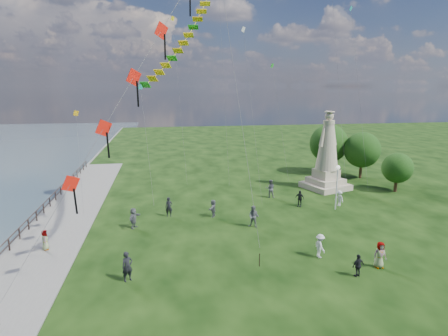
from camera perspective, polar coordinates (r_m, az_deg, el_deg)
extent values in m
cube|color=slate|center=(32.80, -28.92, -9.98)|extent=(0.30, 160.00, 0.60)
cube|color=slate|center=(30.17, -25.67, -11.04)|extent=(5.00, 60.00, 0.10)
cylinder|color=black|center=(30.74, -29.93, -10.15)|extent=(0.11, 0.11, 1.00)
cylinder|color=black|center=(32.49, -28.71, -8.84)|extent=(0.11, 0.11, 1.00)
cylinder|color=black|center=(34.26, -27.63, -7.67)|extent=(0.11, 0.11, 1.00)
cylinder|color=black|center=(36.06, -26.66, -6.61)|extent=(0.11, 0.11, 1.00)
cylinder|color=black|center=(37.87, -25.79, -5.65)|extent=(0.11, 0.11, 1.00)
cylinder|color=black|center=(39.71, -25.00, -4.78)|extent=(0.11, 0.11, 1.00)
cylinder|color=black|center=(41.56, -24.28, -3.98)|extent=(0.11, 0.11, 1.00)
cylinder|color=black|center=(43.42, -23.62, -3.25)|extent=(0.11, 0.11, 1.00)
cylinder|color=black|center=(45.30, -23.02, -2.58)|extent=(0.11, 0.11, 1.00)
cylinder|color=black|center=(47.18, -22.47, -1.97)|extent=(0.11, 0.11, 1.00)
cylinder|color=black|center=(49.08, -21.96, -1.40)|extent=(0.11, 0.11, 1.00)
cylinder|color=black|center=(50.98, -21.49, -0.87)|extent=(0.11, 0.11, 1.00)
cylinder|color=black|center=(52.89, -21.05, -0.38)|extent=(0.11, 0.11, 1.00)
cylinder|color=black|center=(54.81, -20.64, 0.07)|extent=(0.11, 0.11, 1.00)
cylinder|color=black|center=(56.73, -20.26, 0.50)|extent=(0.11, 0.11, 1.00)
cube|color=black|center=(32.33, -28.80, -8.05)|extent=(0.06, 52.00, 0.06)
cube|color=black|center=(32.47, -28.72, -8.76)|extent=(0.06, 52.00, 0.06)
cube|color=tan|center=(44.19, 15.18, -2.63)|extent=(5.45, 5.45, 0.61)
cube|color=tan|center=(44.04, 15.22, -1.86)|extent=(4.16, 4.16, 0.61)
cube|color=tan|center=(43.85, 15.28, -0.83)|extent=(2.86, 2.86, 1.02)
cylinder|color=tan|center=(42.95, 15.72, 6.75)|extent=(1.56, 1.56, 0.41)
sphere|color=tan|center=(42.89, 15.77, 7.59)|extent=(0.94, 0.94, 0.94)
cylinder|color=tan|center=(42.86, 15.81, 8.25)|extent=(1.12, 1.12, 0.10)
cylinder|color=silver|center=(36.60, 16.77, -3.12)|extent=(0.12, 0.12, 3.94)
sphere|color=white|center=(36.12, 16.98, 0.08)|extent=(0.39, 0.39, 0.39)
cylinder|color=#382314|center=(50.40, 20.10, -0.19)|extent=(0.36, 0.36, 2.23)
sphere|color=#15330E|center=(49.95, 20.31, 2.62)|extent=(4.46, 4.46, 4.46)
cylinder|color=#382314|center=(45.41, 24.70, -2.27)|extent=(0.36, 0.36, 1.65)
sphere|color=#15330E|center=(45.01, 24.91, 0.03)|extent=(3.31, 3.31, 3.31)
cylinder|color=#382314|center=(51.57, 15.50, 0.54)|extent=(0.36, 0.36, 2.49)
sphere|color=#15330E|center=(51.10, 15.68, 3.61)|extent=(4.97, 4.97, 4.97)
imported|color=black|center=(23.70, -14.52, -14.33)|extent=(0.80, 0.71, 1.84)
imported|color=#595960|center=(31.10, 4.55, -7.39)|extent=(1.05, 0.93, 1.83)
imported|color=silver|center=(26.68, 14.42, -11.41)|extent=(0.67, 1.12, 1.65)
imported|color=black|center=(24.92, 19.77, -13.80)|extent=(0.93, 0.64, 1.44)
imported|color=#595960|center=(26.46, 22.66, -12.12)|extent=(0.86, 0.54, 1.74)
imported|color=#595960|center=(31.72, -13.60, -7.41)|extent=(1.28, 1.74, 1.72)
imported|color=black|center=(33.84, -8.39, -5.90)|extent=(0.67, 0.46, 1.76)
imported|color=#595960|center=(39.37, 7.07, -3.13)|extent=(1.04, 0.78, 1.91)
imported|color=silver|center=(38.11, 17.15, -4.43)|extent=(0.84, 1.10, 1.52)
imported|color=black|center=(36.94, 11.45, -4.56)|extent=(1.01, 1.02, 1.62)
imported|color=#595960|center=(29.63, -25.60, -10.04)|extent=(0.60, 0.80, 1.45)
imported|color=#595960|center=(33.48, -1.66, -6.14)|extent=(1.15, 1.59, 1.57)
cube|color=red|center=(21.29, -22.31, -2.24)|extent=(0.87, 0.64, 1.03)
cube|color=black|center=(21.40, -21.69, -4.76)|extent=(0.10, 0.28, 1.48)
cube|color=red|center=(21.76, -17.86, 5.80)|extent=(0.87, 0.64, 1.03)
cube|color=black|center=(21.76, -17.27, 3.31)|extent=(0.10, 0.28, 1.48)
cube|color=red|center=(22.76, -13.59, 13.29)|extent=(0.87, 0.64, 1.03)
cube|color=black|center=(22.65, -13.02, 10.92)|extent=(0.10, 0.28, 1.48)
cube|color=red|center=(24.22, -9.52, 19.95)|extent=(0.87, 0.64, 1.03)
cube|color=black|center=(24.01, -8.99, 17.76)|extent=(0.10, 0.28, 1.48)
cube|color=black|center=(25.78, -5.19, 23.68)|extent=(0.10, 0.28, 1.48)
cylinder|color=black|center=(24.91, 5.44, -13.79)|extent=(0.06, 0.06, 0.90)
cube|color=yellow|center=(26.22, -2.91, 23.72)|extent=(0.71, 0.64, 0.18)
cube|color=yellow|center=(25.64, -3.45, 22.72)|extent=(0.71, 0.66, 0.19)
cube|color=#F5AB0F|center=(25.06, -4.04, 21.68)|extent=(0.70, 0.67, 0.20)
cube|color=#1B951E|center=(24.49, -4.70, 20.60)|extent=(0.70, 0.68, 0.22)
cube|color=yellow|center=(23.94, -5.43, 19.51)|extent=(0.69, 0.69, 0.23)
cube|color=yellow|center=(23.40, -6.21, 18.41)|extent=(0.68, 0.69, 0.24)
cube|color=#F5AB0F|center=(22.88, -7.04, 17.31)|extent=(0.67, 0.69, 0.26)
cube|color=#1B951E|center=(22.37, -7.93, 16.24)|extent=(0.66, 0.69, 0.27)
cube|color=yellow|center=(21.89, -8.86, 15.19)|extent=(0.65, 0.68, 0.28)
cube|color=yellow|center=(21.43, -9.84, 14.18)|extent=(0.63, 0.68, 0.29)
cube|color=#F5AB0F|center=(20.98, -10.85, 13.22)|extent=(0.61, 0.67, 0.30)
cube|color=#1B951E|center=(20.55, -11.90, 12.31)|extent=(0.60, 0.66, 0.31)
cube|color=teal|center=(40.44, -12.59, 11.98)|extent=(0.51, 0.39, 0.57)
cylinder|color=#595959|center=(38.35, -11.64, 3.54)|extent=(1.02, 5.02, 11.29)
cube|color=silver|center=(40.29, 2.97, 20.34)|extent=(0.51, 0.39, 0.57)
cylinder|color=#595959|center=(37.69, 4.39, 7.95)|extent=(1.02, 5.02, 16.97)
cylinder|color=#595959|center=(44.41, 17.09, 11.88)|extent=(1.02, 5.02, 22.80)
cube|color=yellow|center=(48.55, -7.84, 21.65)|extent=(0.51, 0.39, 0.57)
cylinder|color=#595959|center=(45.45, -6.74, 10.11)|extent=(1.02, 5.02, 19.29)
cube|color=#1B951E|center=(49.80, 7.36, 15.21)|extent=(0.51, 0.39, 0.57)
cylinder|color=#595959|center=(47.70, 8.57, 6.93)|extent=(1.02, 5.02, 13.93)
cube|color=#F5AB0F|center=(39.39, -21.62, 7.77)|extent=(0.51, 0.39, 0.57)
cylinder|color=#595959|center=(37.41, -21.13, 0.80)|extent=(1.02, 5.01, 8.80)
cylinder|color=#595959|center=(44.77, -0.37, 18.19)|extent=(1.02, 5.02, 31.82)
cube|color=teal|center=(47.79, 18.77, 22.03)|extent=(0.51, 0.39, 0.57)
cylinder|color=#595959|center=(45.07, 19.95, 9.84)|extent=(1.02, 5.02, 19.90)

